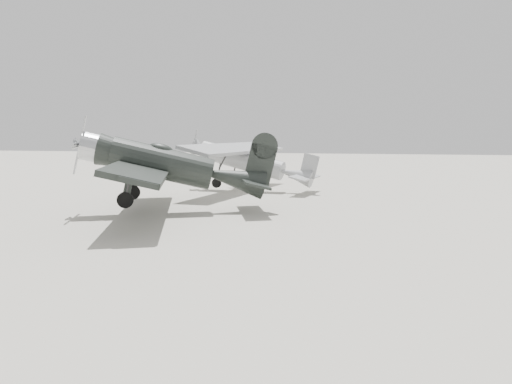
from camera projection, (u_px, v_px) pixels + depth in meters
ground at (226, 249)px, 16.58m from camera, size 160.00×160.00×0.00m
lowwing_monoplane at (172, 166)px, 24.02m from camera, size 9.62×13.08×4.27m
highwing_monoplane at (247, 157)px, 33.29m from camera, size 9.04×12.68×3.58m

